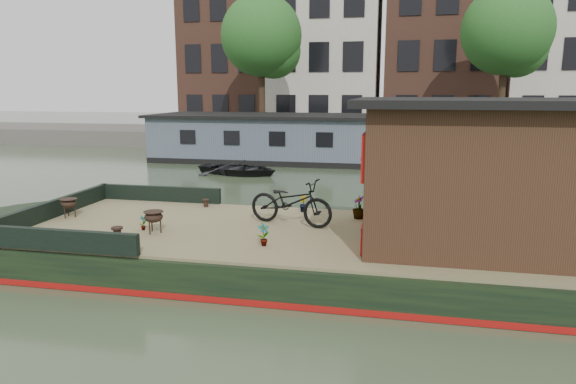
% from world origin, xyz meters
% --- Properties ---
extents(ground, '(120.00, 120.00, 0.00)m').
position_xyz_m(ground, '(0.00, 0.00, 0.00)').
color(ground, '#2B3924').
rests_on(ground, ground).
extents(houseboat_hull, '(14.01, 4.02, 0.60)m').
position_xyz_m(houseboat_hull, '(-1.33, 0.00, 0.27)').
color(houseboat_hull, black).
rests_on(houseboat_hull, ground).
extents(houseboat_deck, '(11.80, 3.80, 0.05)m').
position_xyz_m(houseboat_deck, '(0.00, 0.00, 0.62)').
color(houseboat_deck, olive).
rests_on(houseboat_deck, houseboat_hull).
extents(bow_bulwark, '(3.00, 4.00, 0.35)m').
position_xyz_m(bow_bulwark, '(-5.07, 0.00, 0.82)').
color(bow_bulwark, black).
rests_on(bow_bulwark, houseboat_deck).
extents(cabin, '(4.00, 3.50, 2.42)m').
position_xyz_m(cabin, '(2.19, 0.00, 1.88)').
color(cabin, black).
rests_on(cabin, houseboat_deck).
extents(bicycle, '(1.80, 1.00, 0.90)m').
position_xyz_m(bicycle, '(-1.05, 0.44, 1.10)').
color(bicycle, black).
rests_on(bicycle, houseboat_deck).
extents(potted_plant_a, '(0.25, 0.24, 0.39)m').
position_xyz_m(potted_plant_a, '(-1.21, -1.00, 0.84)').
color(potted_plant_a, maroon).
rests_on(potted_plant_a, houseboat_deck).
extents(potted_plant_b, '(0.23, 0.24, 0.35)m').
position_xyz_m(potted_plant_b, '(-1.01, 1.55, 0.82)').
color(potted_plant_b, maroon).
rests_on(potted_plant_b, houseboat_deck).
extents(potted_plant_d, '(0.36, 0.36, 0.46)m').
position_xyz_m(potted_plant_d, '(0.20, 1.20, 0.88)').
color(potted_plant_d, brown).
rests_on(potted_plant_d, houseboat_deck).
extents(potted_plant_e, '(0.13, 0.17, 0.28)m').
position_xyz_m(potted_plant_e, '(-3.65, -0.52, 0.79)').
color(potted_plant_e, '#A96E31').
rests_on(potted_plant_e, houseboat_deck).
extents(brazier_front, '(0.49, 0.49, 0.41)m').
position_xyz_m(brazier_front, '(-3.37, -0.64, 0.85)').
color(brazier_front, black).
rests_on(brazier_front, houseboat_deck).
extents(brazier_rear, '(0.38, 0.38, 0.39)m').
position_xyz_m(brazier_rear, '(-5.60, 0.09, 0.84)').
color(brazier_rear, black).
rests_on(brazier_rear, houseboat_deck).
extents(bollard_port, '(0.15, 0.15, 0.18)m').
position_xyz_m(bollard_port, '(-3.20, 1.55, 0.74)').
color(bollard_port, black).
rests_on(bollard_port, houseboat_deck).
extents(bollard_stbd, '(0.20, 0.20, 0.23)m').
position_xyz_m(bollard_stbd, '(-3.79, -1.18, 0.76)').
color(bollard_stbd, black).
rests_on(bollard_stbd, houseboat_deck).
extents(dinghy, '(3.72, 3.06, 0.67)m').
position_xyz_m(dinghy, '(-5.06, 9.89, 0.34)').
color(dinghy, black).
rests_on(dinghy, ground).
extents(far_houseboat, '(20.40, 4.40, 2.11)m').
position_xyz_m(far_houseboat, '(0.00, 14.00, 0.97)').
color(far_houseboat, '#4B5664').
rests_on(far_houseboat, ground).
extents(quay, '(60.00, 6.00, 0.90)m').
position_xyz_m(quay, '(0.00, 20.50, 0.45)').
color(quay, '#47443F').
rests_on(quay, ground).
extents(townhouse_row, '(27.25, 8.00, 16.50)m').
position_xyz_m(townhouse_row, '(0.15, 27.50, 7.90)').
color(townhouse_row, brown).
rests_on(townhouse_row, ground).
extents(tree_left, '(4.40, 4.40, 7.40)m').
position_xyz_m(tree_left, '(-6.36, 19.07, 5.89)').
color(tree_left, '#332316').
rests_on(tree_left, quay).
extents(tree_right, '(4.40, 4.40, 7.40)m').
position_xyz_m(tree_right, '(6.14, 19.07, 5.89)').
color(tree_right, '#332316').
rests_on(tree_right, quay).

